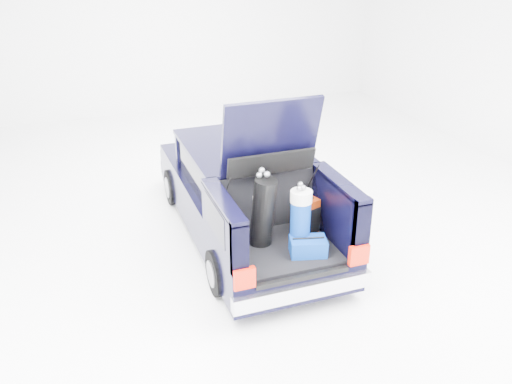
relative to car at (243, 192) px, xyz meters
name	(u,v)px	position (x,y,z in m)	size (l,w,h in m)	color
ground	(245,234)	(0.00, -0.11, -0.67)	(14.00, 14.00, 0.00)	white
car	(243,192)	(0.00, 0.00, 0.00)	(1.87, 4.65, 2.47)	black
red_suitcase	(307,217)	(0.46, -1.35, 0.17)	(0.35, 0.29, 0.51)	maroon
black_golf_bag	(263,212)	(-0.20, -1.44, 0.40)	(0.43, 0.48, 1.06)	black
blue_golf_bag	(300,219)	(0.21, -1.68, 0.34)	(0.36, 0.36, 0.92)	black
blue_duffel	(308,246)	(0.25, -1.85, 0.04)	(0.51, 0.40, 0.24)	navy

